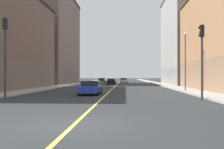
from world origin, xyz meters
TOP-DOWN VIEW (x-y plane):
  - ground_plane at (0.00, 0.00)m, footprint 400.00×400.00m
  - sidewalk_left at (9.25, 49.00)m, footprint 2.60×168.00m
  - sidewalk_right at (-9.25, 49.00)m, footprint 2.60×168.00m
  - lane_center_stripe at (0.00, 49.00)m, footprint 0.16×154.00m
  - building_left_mid at (15.22, 42.71)m, footprint 9.65×19.64m
  - building_right_midblock at (-15.22, 46.49)m, footprint 9.65×21.56m
  - traffic_light_left_near at (7.53, 9.82)m, footprint 0.40×0.32m
  - traffic_light_right_near at (-7.56, 9.82)m, footprint 0.40×0.32m
  - street_lamp_left_near at (8.55, 19.14)m, footprint 0.36×0.36m
  - car_silver at (1.33, 55.44)m, footprint 2.00×4.46m
  - car_green at (-4.57, 57.15)m, footprint 1.83×4.43m
  - car_black at (-1.21, 43.37)m, footprint 1.94×4.46m
  - car_blue at (-1.51, 14.45)m, footprint 1.88×4.03m

SIDE VIEW (x-z plane):
  - ground_plane at x=0.00m, z-range 0.00..0.00m
  - lane_center_stripe at x=0.00m, z-range 0.00..0.01m
  - sidewalk_left at x=9.25m, z-range 0.00..0.15m
  - sidewalk_right at x=-9.25m, z-range 0.00..0.15m
  - car_black at x=-1.21m, z-range -0.01..1.22m
  - car_green at x=-4.57m, z-range 0.00..1.25m
  - car_silver at x=1.33m, z-range 0.00..1.27m
  - car_blue at x=-1.51m, z-range -0.02..1.30m
  - traffic_light_left_near at x=7.53m, z-range 0.85..6.43m
  - traffic_light_right_near at x=-7.56m, z-range 0.91..7.20m
  - street_lamp_left_near at x=8.55m, z-range 0.89..7.46m
  - building_left_mid at x=15.22m, z-range 0.01..19.03m
  - building_right_midblock at x=-15.22m, z-range 0.01..20.32m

